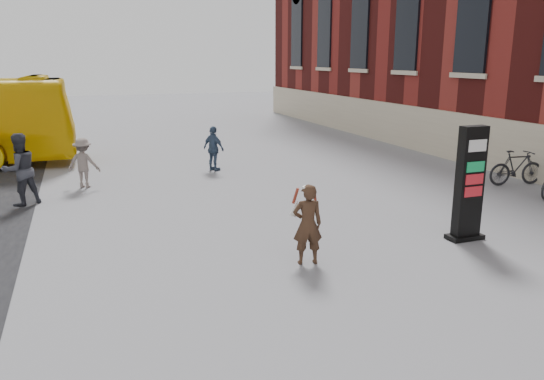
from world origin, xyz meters
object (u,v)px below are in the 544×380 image
object	(u,v)px
info_pylon	(469,184)
pedestrian_b	(83,163)
pedestrian_a	(20,170)
bike_7	(516,168)
pedestrian_c	(214,149)
woman	(307,223)

from	to	relation	value
info_pylon	pedestrian_b	world-z (taller)	info_pylon
pedestrian_a	bike_7	size ratio (longest dim) A/B	1.06
info_pylon	bike_7	bearing A→B (deg)	35.93
pedestrian_b	pedestrian_c	size ratio (longest dim) A/B	0.98
woman	pedestrian_c	world-z (taller)	woman
info_pylon	pedestrian_c	xyz separation A→B (m)	(-3.33, 8.73, -0.45)
pedestrian_c	bike_7	size ratio (longest dim) A/B	0.86
pedestrian_a	pedestrian_c	bearing A→B (deg)	174.69
pedestrian_a	pedestrian_c	size ratio (longest dim) A/B	1.24
pedestrian_a	pedestrian_b	world-z (taller)	pedestrian_a
pedestrian_c	bike_7	bearing A→B (deg)	-154.20
info_pylon	woman	distance (m)	3.75
bike_7	pedestrian_b	bearing A→B (deg)	79.78
woman	pedestrian_a	world-z (taller)	pedestrian_a
pedestrian_c	pedestrian_b	bearing A→B (deg)	72.48
info_pylon	woman	bearing A→B (deg)	-178.99
woman	bike_7	bearing A→B (deg)	-146.59
pedestrian_a	pedestrian_c	xyz separation A→B (m)	(5.78, 2.53, -0.18)
pedestrian_c	info_pylon	bearing A→B (deg)	169.27
woman	pedestrian_b	size ratio (longest dim) A/B	1.03
woman	bike_7	size ratio (longest dim) A/B	0.86
pedestrian_a	bike_7	bearing A→B (deg)	140.27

